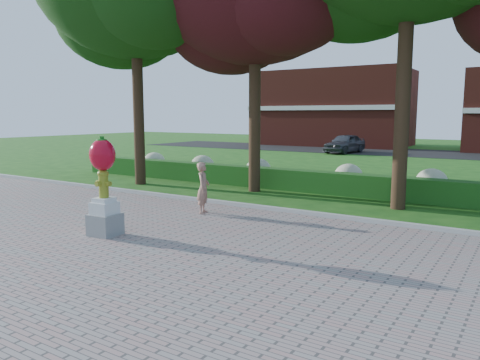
{
  "coord_description": "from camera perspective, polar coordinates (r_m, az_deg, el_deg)",
  "views": [
    {
      "loc": [
        7.06,
        -9.18,
        2.9
      ],
      "look_at": [
        0.55,
        1.0,
        1.21
      ],
      "focal_mm": 35.0,
      "sensor_mm": 36.0,
      "label": 1
    }
  ],
  "objects": [
    {
      "name": "hydrangea_row",
      "position": [
        18.51,
        11.83,
        0.51
      ],
      "size": [
        20.1,
        1.1,
        0.99
      ],
      "color": "#AEB087",
      "rests_on": "ground"
    },
    {
      "name": "curb",
      "position": [
        14.36,
        2.47,
        -3.39
      ],
      "size": [
        40.0,
        0.18,
        0.15
      ],
      "primitive_type": "cube",
      "color": "#ADADA5",
      "rests_on": "ground"
    },
    {
      "name": "hydrant_sculpture",
      "position": [
        11.51,
        -16.3,
        -0.4
      ],
      "size": [
        0.69,
        0.69,
        2.36
      ],
      "rotation": [
        0.0,
        0.0,
        0.08
      ],
      "color": "gray",
      "rests_on": "walkway"
    },
    {
      "name": "street",
      "position": [
        37.95,
        21.83,
        3.04
      ],
      "size": [
        50.0,
        8.0,
        0.02
      ],
      "primitive_type": "cube",
      "color": "black",
      "rests_on": "ground"
    },
    {
      "name": "building_left",
      "position": [
        46.43,
        11.19,
        8.57
      ],
      "size": [
        14.0,
        8.0,
        7.0
      ],
      "primitive_type": "cube",
      "color": "maroon",
      "rests_on": "ground"
    },
    {
      "name": "walkway",
      "position": [
        9.22,
        -20.4,
        -10.76
      ],
      "size": [
        40.0,
        14.0,
        0.04
      ],
      "primitive_type": "cube",
      "color": "gray",
      "rests_on": "ground"
    },
    {
      "name": "woman",
      "position": [
        13.63,
        -4.5,
        -0.96
      ],
      "size": [
        0.55,
        0.64,
        1.5
      ],
      "primitive_type": "imported",
      "rotation": [
        0.0,
        0.0,
        1.98
      ],
      "color": "#A2705C",
      "rests_on": "walkway"
    },
    {
      "name": "lawn_hedge",
      "position": [
        17.83,
        8.95,
        -0.19
      ],
      "size": [
        24.0,
        0.7,
        0.8
      ],
      "primitive_type": "cube",
      "color": "#1C4915",
      "rests_on": "ground"
    },
    {
      "name": "ground",
      "position": [
        11.94,
        -4.83,
        -6.12
      ],
      "size": [
        100.0,
        100.0,
        0.0
      ],
      "primitive_type": "plane",
      "color": "#194B12",
      "rests_on": "ground"
    },
    {
      "name": "parked_car",
      "position": [
        36.44,
        12.64,
        4.39
      ],
      "size": [
        2.26,
        4.43,
        1.44
      ],
      "primitive_type": "imported",
      "rotation": [
        0.0,
        0.0,
        -0.13
      ],
      "color": "#3D3F45",
      "rests_on": "street"
    }
  ]
}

